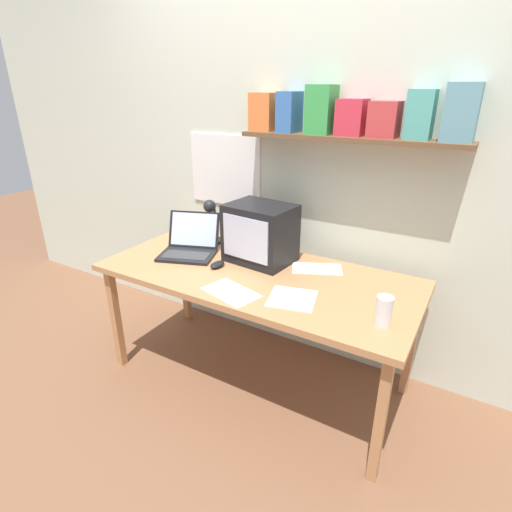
{
  "coord_description": "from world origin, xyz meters",
  "views": [
    {
      "loc": [
        1.02,
        -1.72,
        1.66
      ],
      "look_at": [
        0.0,
        0.0,
        0.81
      ],
      "focal_mm": 28.0,
      "sensor_mm": 36.0,
      "label": 1
    }
  ],
  "objects_px": {
    "desk_lamp": "(212,216)",
    "corner_desk": "(256,281)",
    "juice_glass": "(384,312)",
    "open_notebook": "(317,269)",
    "crt_monitor": "(260,233)",
    "loose_paper_near_laptop": "(231,292)",
    "computer_mouse": "(217,265)",
    "laptop": "(190,244)",
    "printed_handout": "(292,298)"
  },
  "relations": [
    {
      "from": "corner_desk",
      "to": "open_notebook",
      "type": "distance_m",
      "value": 0.35
    },
    {
      "from": "computer_mouse",
      "to": "loose_paper_near_laptop",
      "type": "height_order",
      "value": "computer_mouse"
    },
    {
      "from": "computer_mouse",
      "to": "loose_paper_near_laptop",
      "type": "distance_m",
      "value": 0.33
    },
    {
      "from": "desk_lamp",
      "to": "loose_paper_near_laptop",
      "type": "relative_size",
      "value": 0.92
    },
    {
      "from": "desk_lamp",
      "to": "open_notebook",
      "type": "height_order",
      "value": "desk_lamp"
    },
    {
      "from": "corner_desk",
      "to": "printed_handout",
      "type": "relative_size",
      "value": 6.49
    },
    {
      "from": "open_notebook",
      "to": "loose_paper_near_laptop",
      "type": "height_order",
      "value": "same"
    },
    {
      "from": "juice_glass",
      "to": "printed_handout",
      "type": "xyz_separation_m",
      "value": [
        -0.43,
        0.01,
        -0.06
      ]
    },
    {
      "from": "printed_handout",
      "to": "open_notebook",
      "type": "bearing_deg",
      "value": 94.7
    },
    {
      "from": "computer_mouse",
      "to": "printed_handout",
      "type": "height_order",
      "value": "computer_mouse"
    },
    {
      "from": "laptop",
      "to": "computer_mouse",
      "type": "bearing_deg",
      "value": -38.98
    },
    {
      "from": "juice_glass",
      "to": "printed_handout",
      "type": "relative_size",
      "value": 0.49
    },
    {
      "from": "computer_mouse",
      "to": "laptop",
      "type": "bearing_deg",
      "value": 161.29
    },
    {
      "from": "desk_lamp",
      "to": "loose_paper_near_laptop",
      "type": "xyz_separation_m",
      "value": [
        0.49,
        -0.52,
        -0.18
      ]
    },
    {
      "from": "desk_lamp",
      "to": "juice_glass",
      "type": "bearing_deg",
      "value": -17.49
    },
    {
      "from": "crt_monitor",
      "to": "juice_glass",
      "type": "relative_size",
      "value": 2.96
    },
    {
      "from": "laptop",
      "to": "computer_mouse",
      "type": "relative_size",
      "value": 3.83
    },
    {
      "from": "laptop",
      "to": "juice_glass",
      "type": "xyz_separation_m",
      "value": [
        1.24,
        -0.22,
        0.0
      ]
    },
    {
      "from": "corner_desk",
      "to": "crt_monitor",
      "type": "xyz_separation_m",
      "value": [
        -0.07,
        0.16,
        0.22
      ]
    },
    {
      "from": "corner_desk",
      "to": "printed_handout",
      "type": "height_order",
      "value": "printed_handout"
    },
    {
      "from": "crt_monitor",
      "to": "desk_lamp",
      "type": "bearing_deg",
      "value": 173.43
    },
    {
      "from": "crt_monitor",
      "to": "desk_lamp",
      "type": "height_order",
      "value": "crt_monitor"
    },
    {
      "from": "computer_mouse",
      "to": "juice_glass",
      "type": "bearing_deg",
      "value": -7.44
    },
    {
      "from": "juice_glass",
      "to": "loose_paper_near_laptop",
      "type": "distance_m",
      "value": 0.73
    },
    {
      "from": "corner_desk",
      "to": "laptop",
      "type": "bearing_deg",
      "value": 175.02
    },
    {
      "from": "open_notebook",
      "to": "desk_lamp",
      "type": "bearing_deg",
      "value": 177.56
    },
    {
      "from": "corner_desk",
      "to": "loose_paper_near_laptop",
      "type": "distance_m",
      "value": 0.27
    },
    {
      "from": "open_notebook",
      "to": "loose_paper_near_laptop",
      "type": "distance_m",
      "value": 0.55
    },
    {
      "from": "desk_lamp",
      "to": "printed_handout",
      "type": "xyz_separation_m",
      "value": [
        0.78,
        -0.42,
        -0.18
      ]
    },
    {
      "from": "computer_mouse",
      "to": "corner_desk",
      "type": "bearing_deg",
      "value": 11.95
    },
    {
      "from": "corner_desk",
      "to": "open_notebook",
      "type": "height_order",
      "value": "open_notebook"
    },
    {
      "from": "corner_desk",
      "to": "loose_paper_near_laptop",
      "type": "bearing_deg",
      "value": -87.22
    },
    {
      "from": "corner_desk",
      "to": "printed_handout",
      "type": "bearing_deg",
      "value": -28.82
    },
    {
      "from": "juice_glass",
      "to": "crt_monitor",
      "type": "bearing_deg",
      "value": 157.32
    },
    {
      "from": "juice_glass",
      "to": "computer_mouse",
      "type": "bearing_deg",
      "value": 172.56
    },
    {
      "from": "desk_lamp",
      "to": "computer_mouse",
      "type": "relative_size",
      "value": 2.75
    },
    {
      "from": "juice_glass",
      "to": "open_notebook",
      "type": "height_order",
      "value": "juice_glass"
    },
    {
      "from": "printed_handout",
      "to": "loose_paper_near_laptop",
      "type": "height_order",
      "value": "same"
    },
    {
      "from": "desk_lamp",
      "to": "corner_desk",
      "type": "bearing_deg",
      "value": -25.78
    },
    {
      "from": "open_notebook",
      "to": "printed_handout",
      "type": "height_order",
      "value": "same"
    },
    {
      "from": "crt_monitor",
      "to": "desk_lamp",
      "type": "xyz_separation_m",
      "value": [
        -0.41,
        0.09,
        0.01
      ]
    },
    {
      "from": "crt_monitor",
      "to": "printed_handout",
      "type": "xyz_separation_m",
      "value": [
        0.37,
        -0.33,
        -0.17
      ]
    },
    {
      "from": "computer_mouse",
      "to": "loose_paper_near_laptop",
      "type": "bearing_deg",
      "value": -42.21
    },
    {
      "from": "juice_glass",
      "to": "open_notebook",
      "type": "xyz_separation_m",
      "value": [
        -0.46,
        0.39,
        -0.06
      ]
    },
    {
      "from": "computer_mouse",
      "to": "printed_handout",
      "type": "relative_size",
      "value": 0.4
    },
    {
      "from": "juice_glass",
      "to": "corner_desk",
      "type": "bearing_deg",
      "value": 166.7
    },
    {
      "from": "corner_desk",
      "to": "laptop",
      "type": "xyz_separation_m",
      "value": [
        -0.5,
        0.04,
        0.11
      ]
    },
    {
      "from": "crt_monitor",
      "to": "juice_glass",
      "type": "distance_m",
      "value": 0.88
    },
    {
      "from": "corner_desk",
      "to": "juice_glass",
      "type": "bearing_deg",
      "value": -13.3
    },
    {
      "from": "laptop",
      "to": "juice_glass",
      "type": "bearing_deg",
      "value": -30.26
    }
  ]
}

